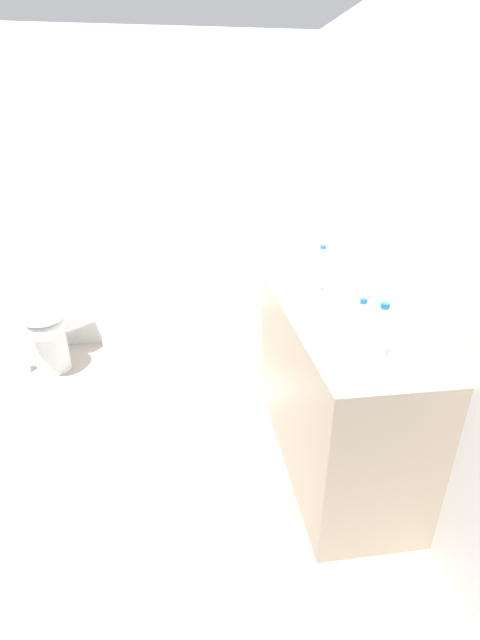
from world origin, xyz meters
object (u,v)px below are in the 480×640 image
toilet (49,326)px  drinking_glass_0 (316,282)px  water_bottle_2 (381,333)px  bathtub (211,322)px  water_bottle_0 (322,264)px  drinking_glass_2 (322,279)px  soap_dish (390,367)px  water_bottle_1 (361,320)px  toilet_paper_roll (22,365)px  drinking_glass_1 (371,336)px  sink_basin (333,305)px  bath_mat (235,392)px  sink_faucet (369,301)px

toilet → drinking_glass_0: bearing=59.8°
water_bottle_2 → bathtub: bearing=109.4°
drinking_glass_0 → water_bottle_2: bearing=-88.7°
water_bottle_0 → drinking_glass_2: water_bottle_0 is taller
water_bottle_0 → soap_dish: water_bottle_0 is taller
bathtub → water_bottle_1: (0.59, -1.46, 0.65)m
water_bottle_0 → drinking_glass_0: water_bottle_0 is taller
toilet → water_bottle_0: size_ratio=3.20×
toilet_paper_roll → drinking_glass_0: bearing=-20.8°
drinking_glass_0 → soap_dish: 0.91m
toilet → drinking_glass_1: size_ratio=7.27×
sink_basin → water_bottle_0: water_bottle_0 is taller
drinking_glass_2 → bathtub: bearing=128.4°
water_bottle_2 → drinking_glass_2: water_bottle_2 is taller
water_bottle_0 → water_bottle_2: bearing=-93.9°
toilet → bath_mat: size_ratio=1.04×
water_bottle_1 → bath_mat: (-0.46, 0.89, -0.95)m
water_bottle_1 → drinking_glass_0: bearing=91.8°
toilet → drinking_glass_1: 2.46m
bathtub → drinking_glass_2: size_ratio=18.05×
water_bottle_1 → water_bottle_2: 0.20m
toilet → bath_mat: bearing=62.3°
toilet → drinking_glass_2: 2.09m
drinking_glass_2 → soap_dish: size_ratio=0.97×
toilet → water_bottle_0: bearing=65.4°
water_bottle_1 → drinking_glass_2: (0.04, 0.68, -0.04)m
sink_basin → water_bottle_2: bearing=-89.2°
water_bottle_0 → bath_mat: water_bottle_0 is taller
water_bottle_2 → soap_dish: 0.14m
bathtub → drinking_glass_1: bathtub is taller
toilet → bathtub: bearing=85.4°
drinking_glass_0 → drinking_glass_1: 0.70m
sink_basin → sink_faucet: size_ratio=2.15×
toilet → drinking_glass_0: drinking_glass_0 is taller
bathtub → soap_dish: bathtub is taller
sink_faucet → drinking_glass_0: size_ratio=1.53×
sink_basin → drinking_glass_2: bearing=82.3°
drinking_glass_2 → drinking_glass_1: bearing=-91.8°
water_bottle_1 → soap_dish: water_bottle_1 is taller
water_bottle_0 → bath_mat: size_ratio=0.33×
drinking_glass_2 → toilet_paper_roll: size_ratio=0.65×
toilet → drinking_glass_2: (1.86, -0.76, 0.55)m
toilet → soap_dish: 2.58m
water_bottle_1 → bath_mat: size_ratio=0.28×
bath_mat → toilet_paper_roll: 1.68m
sink_faucet → water_bottle_1: water_bottle_1 is taller
sink_basin → water_bottle_0: 0.47m
sink_faucet → drinking_glass_0: 0.34m
soap_dish → bathtub: bearing=108.9°
water_bottle_0 → drinking_glass_1: size_ratio=2.27×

